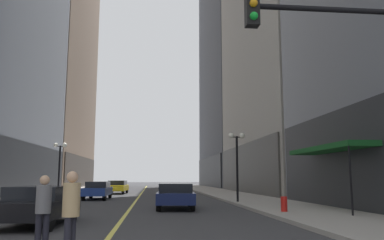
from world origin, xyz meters
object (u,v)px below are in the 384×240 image
car_navy (175,195)px  street_lamp_left_far (60,157)px  car_yellow (117,187)px  pedestrian_in_grey_suit (43,206)px  street_lamp_right_mid (237,151)px  car_blue (98,190)px  traffic_light_near_right (354,76)px  car_black (38,204)px  fire_hydrant_right (284,206)px  pedestrian_in_tan_trench (71,208)px

car_navy → street_lamp_left_far: street_lamp_left_far is taller
car_yellow → street_lamp_left_far: (-4.00, -7.83, 2.54)m
pedestrian_in_grey_suit → street_lamp_right_mid: 16.55m
street_lamp_left_far → street_lamp_right_mid: 15.34m
car_yellow → street_lamp_left_far: 9.15m
car_blue → pedestrian_in_grey_suit: size_ratio=2.76×
car_navy → car_yellow: bearing=103.7°
car_navy → traffic_light_near_right: 13.65m
street_lamp_left_far → car_black: bearing=-78.7°
car_blue → pedestrian_in_grey_suit: pedestrian_in_grey_suit is taller
car_navy → street_lamp_right_mid: street_lamp_right_mid is taller
car_navy → street_lamp_right_mid: 5.80m
car_black → street_lamp_right_mid: street_lamp_right_mid is taller
car_yellow → street_lamp_right_mid: street_lamp_right_mid is taller
street_lamp_left_far → car_blue: bearing=-31.7°
pedestrian_in_grey_suit → street_lamp_right_mid: size_ratio=0.38×
car_navy → pedestrian_in_grey_suit: 11.77m
fire_hydrant_right → car_navy: bearing=140.2°
car_blue → pedestrian_in_tan_trench: bearing=-83.4°
street_lamp_right_mid → pedestrian_in_tan_trench: bearing=-113.6°
street_lamp_left_far → pedestrian_in_tan_trench: bearing=-76.1°
car_navy → traffic_light_near_right: bearing=-77.0°
street_lamp_left_far → car_navy: bearing=-53.3°
street_lamp_right_mid → pedestrian_in_grey_suit: bearing=-118.1°
car_yellow → street_lamp_left_far: street_lamp_left_far is taller
car_black → car_navy: 8.21m
car_black → pedestrian_in_grey_suit: size_ratio=2.69×
car_yellow → pedestrian_in_grey_suit: size_ratio=2.83×
car_yellow → traffic_light_near_right: 33.58m
pedestrian_in_grey_suit → car_navy: bearing=71.9°
pedestrian_in_tan_trench → traffic_light_near_right: bearing=-5.9°
car_yellow → car_blue: bearing=-93.3°
car_yellow → fire_hydrant_right: car_yellow is taller
car_navy → pedestrian_in_tan_trench: 12.69m
traffic_light_near_right → street_lamp_left_far: 27.36m
pedestrian_in_tan_trench → street_lamp_right_mid: (6.85, 15.66, 2.23)m
street_lamp_left_far → street_lamp_right_mid: same height
pedestrian_in_tan_trench → pedestrian_in_grey_suit: bearing=125.8°
car_black → pedestrian_in_tan_trench: size_ratio=2.58×
car_black → fire_hydrant_right: size_ratio=5.63×
car_navy → pedestrian_in_tan_trench: size_ratio=2.58×
car_yellow → street_lamp_right_mid: (8.80, -16.28, 2.54)m
pedestrian_in_tan_trench → street_lamp_right_mid: bearing=66.4°
car_yellow → fire_hydrant_right: bearing=-68.3°
car_black → pedestrian_in_tan_trench: bearing=-68.8°
car_black → fire_hydrant_right: bearing=15.3°
traffic_light_near_right → car_navy: bearing=103.0°
pedestrian_in_tan_trench → traffic_light_near_right: size_ratio=0.31×
street_lamp_left_far → street_lamp_right_mid: (12.80, -8.45, 0.00)m
street_lamp_right_mid → fire_hydrant_right: bearing=-86.0°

